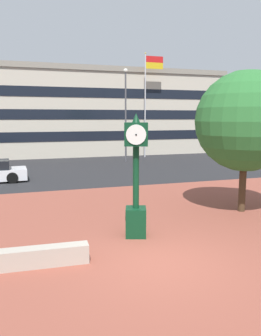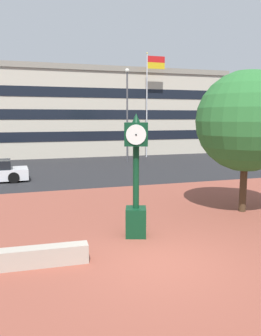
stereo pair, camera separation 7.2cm
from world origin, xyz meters
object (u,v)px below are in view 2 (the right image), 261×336
object	(u,v)px
civic_building	(72,113)
street_lamp_post	(127,107)
street_clock	(136,178)
plaza_tree	(249,123)
flagpole_primary	(149,95)

from	to	relation	value
civic_building	street_lamp_post	size ratio (longest dim) A/B	3.97
civic_building	street_clock	bearing A→B (deg)	-93.66
plaza_tree	civic_building	xyz separation A→B (m)	(-3.38, 27.31, 0.76)
flagpole_primary	street_clock	bearing A→B (deg)	-111.32
street_clock	flagpole_primary	size ratio (longest dim) A/B	0.40
flagpole_primary	civic_building	world-z (taller)	flagpole_primary
civic_building	plaza_tree	bearing A→B (deg)	-82.95
street_clock	plaza_tree	size ratio (longest dim) A/B	0.70
plaza_tree	flagpole_primary	size ratio (longest dim) A/B	0.58
street_lamp_post	plaza_tree	bearing A→B (deg)	-89.24
flagpole_primary	street_lamp_post	bearing A→B (deg)	-137.80
plaza_tree	street_lamp_post	size ratio (longest dim) A/B	0.72
street_clock	civic_building	xyz separation A→B (m)	(1.85, 28.90, 2.40)
plaza_tree	civic_building	size ratio (longest dim) A/B	0.18
flagpole_primary	civic_building	distance (m)	10.59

